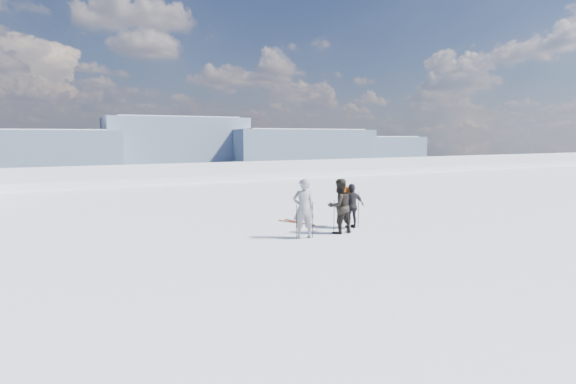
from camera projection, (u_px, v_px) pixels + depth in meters
name	position (u px, v px, depth m)	size (l,w,h in m)	color
lake_basin	(168.00, 248.00, 39.77)	(820.00, 820.00, 71.62)	white
far_mountain_range	(105.00, 147.00, 429.48)	(770.00, 110.00, 53.00)	slate
skier_grey	(303.00, 208.00, 14.79)	(0.73, 0.48, 1.99)	gray
skier_dark	(339.00, 206.00, 15.55)	(0.93, 0.72, 1.91)	black
skier_pack	(352.00, 206.00, 16.44)	(0.97, 0.40, 1.65)	black
backpack	(349.00, 176.00, 16.53)	(0.35, 0.20, 0.49)	orange
ski_poles	(335.00, 216.00, 15.59)	(2.96, 0.74, 1.33)	black
skis_loose	(298.00, 222.00, 17.50)	(0.85, 1.68, 0.03)	black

